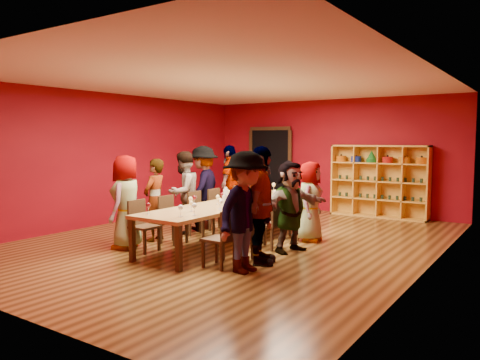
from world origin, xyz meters
name	(u,v)px	position (x,y,z in m)	size (l,w,h in m)	color
room_shell	(235,163)	(0.00, 0.00, 1.50)	(7.10, 9.10, 3.04)	#4E3214
tasting_table	(235,205)	(0.00, 0.00, 0.70)	(1.10, 4.50, 0.75)	#AD8648
doorway	(271,168)	(-1.80, 4.43, 1.12)	(1.40, 0.17, 2.30)	black
shelving_unit	(379,178)	(1.40, 4.32, 0.98)	(2.40, 0.40, 1.80)	gold
chair_person_left_0	(141,223)	(-0.91, -1.56, 0.50)	(0.42, 0.42, 0.89)	black
person_left_0	(126,202)	(-1.28, -1.56, 0.83)	(0.81, 0.44, 1.67)	#49494E
chair_person_left_1	(170,217)	(-0.91, -0.82, 0.50)	(0.42, 0.42, 0.89)	black
person_left_1	(155,200)	(-1.31, -0.82, 0.79)	(0.57, 0.42, 1.58)	pink
chair_person_left_2	(199,211)	(-0.91, 0.02, 0.50)	(0.42, 0.42, 0.89)	black
person_left_2	(184,193)	(-1.31, 0.02, 0.85)	(0.83, 0.45, 1.70)	#16203D
chair_person_left_3	(218,207)	(-0.91, 0.67, 0.50)	(0.42, 0.42, 0.89)	black
person_left_3	(203,187)	(-1.30, 0.67, 0.90)	(1.16, 0.48, 1.80)	beige
chair_person_left_4	(242,202)	(-0.91, 1.61, 0.50)	(0.42, 0.42, 0.89)	black
person_left_4	(230,184)	(-1.25, 1.61, 0.90)	(1.06, 0.48, 1.81)	silver
chair_person_right_0	(223,235)	(0.91, -1.64, 0.50)	(0.42, 0.42, 0.89)	black
person_right_0	(246,212)	(1.32, -1.64, 0.89)	(1.15, 0.47, 1.78)	#C88691
chair_person_right_1	(242,230)	(0.91, -1.13, 0.50)	(0.42, 0.42, 0.89)	black
person_right_1	(261,205)	(1.26, -1.13, 0.92)	(1.08, 0.49, 1.84)	#5E92C3
chair_person_right_2	(272,221)	(0.91, -0.16, 0.50)	(0.42, 0.42, 0.89)	black
person_right_2	(290,206)	(1.26, -0.16, 0.79)	(1.47, 0.42, 1.58)	#5874B6
chair_person_right_3	(297,214)	(0.91, 0.82, 0.50)	(0.42, 0.42, 0.89)	black
person_right_3	(310,201)	(1.17, 0.82, 0.76)	(0.74, 0.41, 1.52)	#4A494E
wine_glass_0	(191,204)	(0.05, -1.34, 0.88)	(0.07, 0.07, 0.18)	silver
wine_glass_1	(295,186)	(0.26, 1.93, 0.91)	(0.09, 0.09, 0.22)	silver
wine_glass_2	(263,188)	(-0.14, 1.25, 0.90)	(0.08, 0.08, 0.20)	silver
wine_glass_3	(191,200)	(-0.29, -0.97, 0.88)	(0.07, 0.07, 0.18)	silver
wine_glass_4	(269,192)	(0.31, 0.73, 0.89)	(0.08, 0.08, 0.20)	silver
wine_glass_5	(270,187)	(-0.27, 1.76, 0.88)	(0.07, 0.07, 0.18)	silver
wine_glass_6	(181,208)	(0.26, -1.86, 0.89)	(0.08, 0.08, 0.19)	silver
wine_glass_7	(275,192)	(0.35, 0.91, 0.88)	(0.07, 0.07, 0.18)	silver
wine_glass_8	(249,190)	(-0.27, 0.90, 0.88)	(0.07, 0.07, 0.18)	silver
wine_glass_9	(220,201)	(0.28, -0.88, 0.89)	(0.08, 0.08, 0.19)	silver
wine_glass_10	(274,185)	(-0.29, 1.96, 0.90)	(0.08, 0.08, 0.21)	silver
wine_glass_11	(222,195)	(-0.26, -0.06, 0.88)	(0.07, 0.07, 0.18)	silver
wine_glass_12	(194,198)	(-0.37, -0.78, 0.88)	(0.07, 0.07, 0.18)	silver
wine_glass_13	(221,202)	(0.36, -0.95, 0.88)	(0.07, 0.07, 0.18)	silver
wine_glass_14	(228,193)	(-0.28, 0.16, 0.90)	(0.08, 0.08, 0.20)	silver
wine_glass_15	(245,190)	(-0.29, 0.79, 0.90)	(0.08, 0.08, 0.20)	silver
wine_glass_16	(148,206)	(-0.36, -1.94, 0.89)	(0.07, 0.07, 0.19)	silver
wine_glass_17	(218,197)	(-0.09, -0.43, 0.88)	(0.07, 0.07, 0.18)	silver
wine_glass_18	(254,193)	(0.16, 0.42, 0.90)	(0.08, 0.08, 0.21)	silver
wine_glass_19	(194,206)	(0.34, -1.62, 0.89)	(0.08, 0.08, 0.20)	silver
wine_glass_20	(252,194)	(0.28, 0.17, 0.90)	(0.08, 0.08, 0.21)	silver
spittoon_bowl	(240,200)	(0.16, -0.05, 0.81)	(0.26, 0.26, 0.14)	silver
carafe_a	(226,194)	(-0.29, 0.10, 0.87)	(0.11, 0.11, 0.26)	silver
carafe_b	(225,201)	(0.21, -0.63, 0.86)	(0.11, 0.11, 0.24)	silver
wine_bottle	(290,187)	(0.15, 1.93, 0.88)	(0.09, 0.09, 0.33)	#133517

